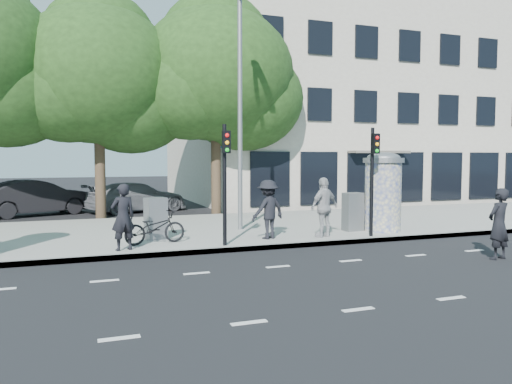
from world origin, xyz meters
name	(u,v)px	position (x,y,z in m)	size (l,w,h in m)	color
ground	(303,280)	(0.00, 0.00, 0.00)	(120.00, 120.00, 0.00)	black
sidewalk	(212,229)	(0.00, 7.50, 0.07)	(40.00, 8.00, 0.15)	gray
curb	(248,248)	(0.00, 3.55, 0.07)	(40.00, 0.10, 0.16)	slate
lane_dash_near	(358,310)	(0.00, -2.20, 0.00)	(32.00, 0.12, 0.01)	silver
lane_dash_far	(278,267)	(0.00, 1.40, 0.00)	(32.00, 0.12, 0.01)	silver
ad_column_right	(383,190)	(5.20, 4.70, 1.54)	(1.36, 1.36, 2.65)	beige
traffic_pole_near	(225,172)	(-0.60, 3.79, 2.23)	(0.22, 0.31, 3.40)	black
traffic_pole_far	(373,170)	(4.20, 3.79, 2.23)	(0.22, 0.31, 3.40)	black
street_lamp	(241,93)	(0.80, 6.63, 4.79)	(0.25, 0.93, 8.00)	slate
tree_near_left	(98,75)	(-3.50, 12.70, 6.06)	(6.80, 6.80, 8.97)	#38281C
tree_center	(215,75)	(1.50, 12.30, 6.31)	(7.00, 7.00, 9.30)	#38281C
building	(337,107)	(12.00, 19.99, 5.99)	(20.30, 15.85, 12.00)	#AEA292
ped_b	(123,217)	(-3.36, 4.07, 1.04)	(0.65, 0.43, 1.79)	black
ped_d	(268,209)	(0.97, 4.52, 1.05)	(1.16, 0.67, 1.79)	black
ped_e	(324,207)	(2.73, 4.22, 1.08)	(1.09, 0.62, 1.86)	#A0A0A3
man_road	(499,224)	(5.68, 0.27, 0.92)	(0.67, 0.44, 1.84)	black
bicycle	(155,228)	(-2.41, 4.78, 0.62)	(1.78, 0.62, 0.93)	black
cabinet_left	(156,219)	(-2.26, 5.57, 0.78)	(0.60, 0.44, 1.26)	gray
cabinet_right	(353,212)	(4.26, 5.07, 0.79)	(0.61, 0.45, 1.29)	slate
car_mid	(37,198)	(-6.14, 14.97, 0.81)	(4.89, 1.70, 1.61)	black
car_right	(137,197)	(-1.71, 14.94, 0.71)	(4.87, 1.98, 1.41)	slate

